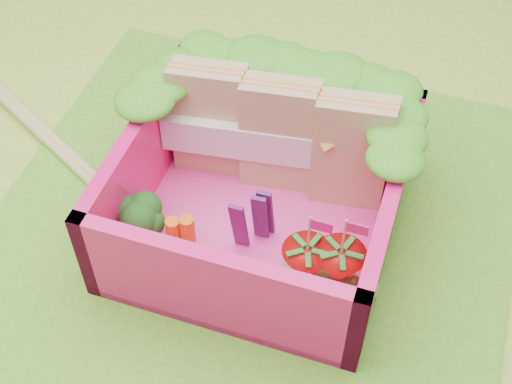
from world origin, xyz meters
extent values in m
plane|color=#91B934|center=(0.00, 0.00, 0.00)|extent=(14.00, 14.00, 0.00)
cube|color=#64AD27|center=(0.00, 0.00, 0.01)|extent=(2.60, 2.60, 0.03)
cube|color=#FF41A7|center=(0.05, 0.00, 0.06)|extent=(1.30, 1.30, 0.05)
cube|color=#FF1574|center=(0.05, 0.61, 0.31)|extent=(1.30, 0.07, 0.55)
cube|color=#FF1574|center=(0.05, -0.62, 0.31)|extent=(1.30, 0.07, 0.55)
cube|color=#FF1574|center=(-0.56, 0.00, 0.31)|extent=(0.07, 1.30, 0.55)
cube|color=#FF1574|center=(0.67, 0.00, 0.31)|extent=(0.07, 1.30, 0.55)
ellipsoid|color=#3B8F1A|center=(-0.45, 0.58, 0.64)|extent=(0.30, 0.30, 0.11)
ellipsoid|color=#3B8F1A|center=(-0.31, 0.58, 0.64)|extent=(0.30, 0.30, 0.11)
ellipsoid|color=#3B8F1A|center=(-0.16, 0.58, 0.64)|extent=(0.30, 0.30, 0.11)
ellipsoid|color=#3B8F1A|center=(-0.02, 0.58, 0.64)|extent=(0.30, 0.30, 0.11)
ellipsoid|color=#3B8F1A|center=(0.12, 0.58, 0.64)|extent=(0.30, 0.30, 0.11)
ellipsoid|color=#3B8F1A|center=(0.27, 0.58, 0.64)|extent=(0.30, 0.30, 0.11)
ellipsoid|color=#3B8F1A|center=(0.41, 0.58, 0.64)|extent=(0.30, 0.30, 0.11)
ellipsoid|color=#3B8F1A|center=(0.55, 0.58, 0.64)|extent=(0.30, 0.30, 0.11)
ellipsoid|color=#3B8F1A|center=(-0.53, 0.10, 0.64)|extent=(0.27, 0.27, 0.10)
ellipsoid|color=#3B8F1A|center=(-0.53, 0.24, 0.64)|extent=(0.27, 0.27, 0.10)
ellipsoid|color=#3B8F1A|center=(-0.53, 0.38, 0.64)|extent=(0.27, 0.27, 0.10)
ellipsoid|color=#3B8F1A|center=(0.63, 0.10, 0.64)|extent=(0.27, 0.27, 0.10)
ellipsoid|color=#3B8F1A|center=(0.63, 0.24, 0.64)|extent=(0.27, 0.27, 0.10)
ellipsoid|color=#3B8F1A|center=(0.63, 0.38, 0.64)|extent=(0.27, 0.27, 0.10)
cube|color=tan|center=(-0.32, 0.29, 0.41)|extent=(0.39, 0.20, 0.65)
cube|color=tan|center=(0.05, 0.29, 0.41)|extent=(0.39, 0.20, 0.65)
cube|color=tan|center=(0.42, 0.29, 0.41)|extent=(0.39, 0.20, 0.65)
cube|color=silver|center=(0.05, 0.29, 0.37)|extent=(1.19, 0.32, 0.20)
cylinder|color=#6AAF54|center=(-0.44, -0.32, 0.14)|extent=(0.12, 0.12, 0.12)
ellipsoid|color=#16551C|center=(-0.44, -0.32, 0.26)|extent=(0.30, 0.30, 0.12)
cylinder|color=orange|center=(-0.28, -0.32, 0.20)|extent=(0.07, 0.07, 0.23)
cylinder|color=orange|center=(-0.21, -0.31, 0.21)|extent=(0.07, 0.07, 0.26)
cube|color=#49195A|center=(0.01, -0.22, 0.27)|extent=(0.07, 0.02, 0.38)
cube|color=#49195A|center=(0.09, -0.14, 0.27)|extent=(0.07, 0.03, 0.38)
cube|color=#49195A|center=(0.11, -0.10, 0.27)|extent=(0.07, 0.02, 0.38)
cone|color=red|center=(0.36, -0.29, 0.20)|extent=(0.23, 0.23, 0.23)
cylinder|color=tan|center=(0.36, -0.29, 0.43)|extent=(0.01, 0.01, 0.24)
cube|color=#CF2276|center=(0.41, -0.29, 0.51)|extent=(0.10, 0.01, 0.06)
cone|color=red|center=(0.51, -0.25, 0.20)|extent=(0.24, 0.24, 0.24)
cylinder|color=tan|center=(0.51, -0.25, 0.44)|extent=(0.01, 0.01, 0.24)
cube|color=#CF2276|center=(0.56, -0.25, 0.52)|extent=(0.10, 0.01, 0.06)
cube|color=#63AE36|center=(0.55, -0.25, 0.11)|extent=(0.33, 0.11, 0.05)
cube|color=#63AE36|center=(0.25, -0.36, 0.11)|extent=(0.18, 0.32, 0.05)
cube|color=tan|center=(-1.15, 0.11, 0.05)|extent=(2.08, 1.14, 0.05)
cube|color=tan|center=(-1.10, 0.12, 0.05)|extent=(2.08, 1.14, 0.05)
camera|label=1|loc=(0.74, -2.14, 2.90)|focal=50.00mm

